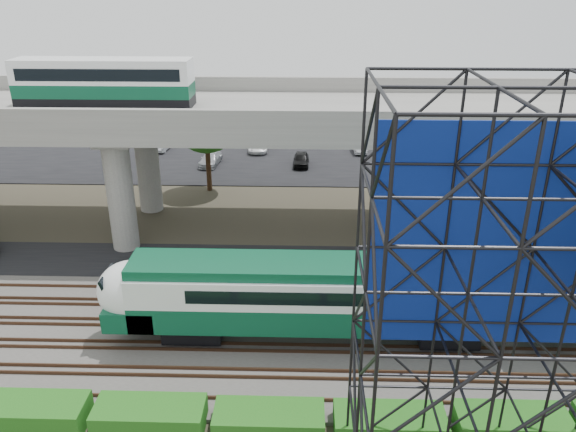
{
  "coord_description": "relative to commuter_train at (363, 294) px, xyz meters",
  "views": [
    {
      "loc": [
        2.33,
        -22.33,
        17.62
      ],
      "look_at": [
        1.48,
        6.0,
        5.37
      ],
      "focal_mm": 35.0,
      "sensor_mm": 36.0,
      "label": 1
    }
  ],
  "objects": [
    {
      "name": "rail_tracks",
      "position": [
        -5.35,
        -0.0,
        -2.6
      ],
      "size": [
        90.0,
        9.52,
        0.16
      ],
      "color": "#472D1E",
      "rests_on": "ballast_bed"
    },
    {
      "name": "commuter_train",
      "position": [
        0.0,
        0.0,
        0.0
      ],
      "size": [
        29.3,
        3.06,
        4.3
      ],
      "color": "black",
      "rests_on": "rail_tracks"
    },
    {
      "name": "harbor_water",
      "position": [
        -5.35,
        54.0,
        -2.87
      ],
      "size": [
        140.0,
        40.0,
        0.03
      ],
      "primitive_type": "cube",
      "color": "slate",
      "rests_on": "ground"
    },
    {
      "name": "parked_cars",
      "position": [
        -3.55,
        31.72,
        -2.19
      ],
      "size": [
        36.72,
        9.38,
        1.29
      ],
      "color": "white",
      "rests_on": "parking_lot"
    },
    {
      "name": "service_road",
      "position": [
        -5.35,
        8.5,
        -2.84
      ],
      "size": [
        90.0,
        5.0,
        0.08
      ],
      "primitive_type": "cube",
      "color": "black",
      "rests_on": "ground"
    },
    {
      "name": "scaffold_tower",
      "position": [
        3.36,
        -9.98,
        4.59
      ],
      "size": [
        9.36,
        6.36,
        15.0
      ],
      "color": "black",
      "rests_on": "ground"
    },
    {
      "name": "ground",
      "position": [
        -5.35,
        -2.0,
        -2.88
      ],
      "size": [
        140.0,
        140.0,
        0.0
      ],
      "primitive_type": "plane",
      "color": "#474233",
      "rests_on": "ground"
    },
    {
      "name": "hedge_strip",
      "position": [
        -4.34,
        -6.3,
        -2.32
      ],
      "size": [
        34.6,
        1.8,
        1.2
      ],
      "color": "#155E15",
      "rests_on": "ground"
    },
    {
      "name": "ballast_bed",
      "position": [
        -5.35,
        0.0,
        -2.78
      ],
      "size": [
        90.0,
        12.0,
        0.2
      ],
      "primitive_type": "cube",
      "color": "slate",
      "rests_on": "ground"
    },
    {
      "name": "trees",
      "position": [
        -10.01,
        14.17,
        2.69
      ],
      "size": [
        40.94,
        16.94,
        7.69
      ],
      "color": "#382314",
      "rests_on": "ground"
    },
    {
      "name": "parking_lot",
      "position": [
        -5.35,
        32.0,
        -2.84
      ],
      "size": [
        90.0,
        18.0,
        0.08
      ],
      "primitive_type": "cube",
      "color": "black",
      "rests_on": "ground"
    },
    {
      "name": "overpass",
      "position": [
        -6.18,
        14.0,
        5.33
      ],
      "size": [
        80.0,
        12.0,
        12.4
      ],
      "color": "#9E9B93",
      "rests_on": "ground"
    }
  ]
}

